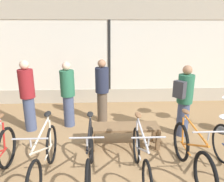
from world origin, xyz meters
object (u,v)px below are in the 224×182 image
object	(u,v)px
bicycle_right	(191,155)
customer_by_window	(68,93)
bicycle_left	(44,159)
customer_near_rack	(102,90)
customer_mid_floor	(28,95)
display_bench	(125,129)
bicycle_center_left	(90,158)
bicycle_center_right	(141,158)
customer_near_bench	(184,99)

from	to	relation	value
bicycle_right	customer_by_window	distance (m)	3.09
bicycle_left	customer_by_window	distance (m)	2.10
customer_near_rack	customer_mid_floor	size ratio (longest dim) A/B	0.96
display_bench	bicycle_center_left	bearing A→B (deg)	-123.22
bicycle_center_left	customer_by_window	distance (m)	2.19
customer_near_rack	customer_mid_floor	distance (m)	1.78
customer_near_rack	customer_by_window	size ratio (longest dim) A/B	1.01
bicycle_center_right	display_bench	size ratio (longest dim) A/B	1.18
bicycle_center_right	bicycle_center_left	bearing A→B (deg)	178.31
bicycle_center_left	display_bench	bearing A→B (deg)	56.78
bicycle_left	customer_near_rack	size ratio (longest dim) A/B	1.09
customer_by_window	bicycle_left	bearing A→B (deg)	-92.75
bicycle_center_right	bicycle_right	world-z (taller)	bicycle_right
bicycle_center_left	customer_near_rack	bearing A→B (deg)	84.84
display_bench	customer_by_window	xyz separation A→B (m)	(-1.28, 1.04, 0.47)
bicycle_center_right	customer_near_rack	xyz separation A→B (m)	(-0.61, 2.30, 0.48)
bicycle_center_left	bicycle_right	xyz separation A→B (m)	(1.65, 0.01, 0.01)
bicycle_left	customer_near_bench	size ratio (longest dim) A/B	1.09
customer_near_rack	customer_near_bench	bearing A→B (deg)	-25.65
bicycle_left	customer_near_rack	bearing A→B (deg)	67.83
customer_by_window	bicycle_center_left	bearing A→B (deg)	-73.03
bicycle_center_left	customer_mid_floor	distance (m)	2.44
customer_near_rack	customer_mid_floor	xyz separation A→B (m)	(-1.72, -0.43, 0.03)
bicycle_left	bicycle_center_left	size ratio (longest dim) A/B	1.04
bicycle_right	customer_mid_floor	xyz separation A→B (m)	(-3.17, 1.84, 0.50)
customer_mid_floor	bicycle_center_left	bearing A→B (deg)	-50.59
bicycle_left	bicycle_right	bearing A→B (deg)	0.15
bicycle_center_left	bicycle_right	distance (m)	1.65
bicycle_center_right	bicycle_right	size ratio (longest dim) A/B	0.97
bicycle_center_left	customer_by_window	size ratio (longest dim) A/B	1.06
bicycle_center_right	display_bench	xyz separation A→B (m)	(-0.16, 1.03, -0.00)
display_bench	customer_near_rack	world-z (taller)	customer_near_rack
bicycle_left	display_bench	world-z (taller)	bicycle_left
bicycle_right	display_bench	world-z (taller)	bicycle_right
bicycle_right	display_bench	xyz separation A→B (m)	(-0.99, 1.00, -0.02)
bicycle_left	customer_near_bench	world-z (taller)	customer_near_bench
bicycle_left	display_bench	xyz separation A→B (m)	(1.38, 1.00, -0.02)
bicycle_left	bicycle_center_left	xyz separation A→B (m)	(0.72, -0.00, -0.01)
customer_near_rack	bicycle_right	bearing A→B (deg)	-57.52
bicycle_center_left	customer_mid_floor	bearing A→B (deg)	129.41
bicycle_center_right	customer_near_rack	world-z (taller)	customer_near_rack
customer_mid_floor	customer_near_bench	xyz separation A→B (m)	(3.52, -0.43, -0.02)
bicycle_center_left	bicycle_right	size ratio (longest dim) A/B	1.00
bicycle_center_right	customer_near_bench	distance (m)	1.93
bicycle_right	customer_near_rack	distance (m)	2.73
display_bench	customer_by_window	distance (m)	1.72
bicycle_center_right	customer_mid_floor	distance (m)	3.04
bicycle_left	bicycle_right	size ratio (longest dim) A/B	1.04
bicycle_left	customer_near_bench	bearing A→B (deg)	27.38
customer_by_window	customer_near_bench	world-z (taller)	customer_near_bench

